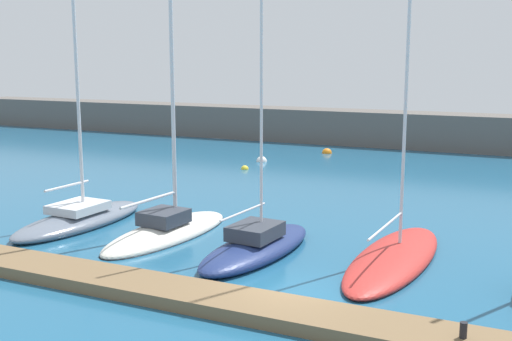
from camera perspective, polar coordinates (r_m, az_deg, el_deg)
name	(u,v)px	position (r m, az deg, el deg)	size (l,w,h in m)	color
ground_plane	(291,296)	(21.42, 3.21, -11.23)	(120.00, 120.00, 0.00)	#1E567A
dock_pier	(269,310)	(19.77, 1.15, -12.43)	(31.10, 2.01, 0.43)	brown
breakwater_seawall	(457,132)	(56.72, 17.62, 3.32)	(108.00, 3.93, 3.07)	#5B5651
sailboat_slate_nearest	(80,217)	(31.08, -15.58, -4.03)	(3.04, 8.16, 15.56)	slate
sailboat_ivory_second	(167,230)	(28.51, -7.99, -5.31)	(3.29, 8.40, 15.61)	silver
sailboat_navy_third	(257,245)	(25.56, 0.06, -6.73)	(3.08, 7.72, 13.65)	navy
sailboat_red_fourth	(394,255)	(25.26, 12.35, -7.47)	(2.98, 9.59, 18.68)	#B72D28
mooring_buoy_white	(262,162)	(48.13, 0.51, 0.81)	(0.81, 0.81, 0.81)	white
mooring_buoy_orange	(327,153)	(52.66, 6.41, 1.56)	(0.83, 0.83, 0.83)	orange
mooring_buoy_yellow	(245,169)	(44.83, -1.02, 0.12)	(0.55, 0.55, 0.55)	yellow
dock_bollard	(463,330)	(18.22, 18.18, -13.50)	(0.20, 0.20, 0.44)	black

